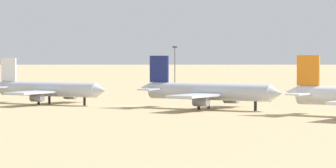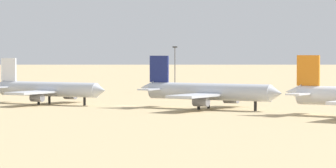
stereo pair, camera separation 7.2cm
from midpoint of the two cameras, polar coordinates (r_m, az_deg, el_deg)
name	(u,v)px [view 2 (the right image)]	position (r m, az deg, el deg)	size (l,w,h in m)	color
ground	(125,106)	(250.25, -2.69, -1.36)	(4000.00, 4000.00, 0.00)	tan
ridge_far_west	(186,19)	(1352.66, 1.11, 4.05)	(320.68, 242.37, 123.86)	slate
parked_jet_white_2	(47,89)	(258.95, -7.50, -0.32)	(38.89, 32.53, 12.89)	silver
parked_jet_navy_3	(208,92)	(234.99, 2.49, -0.48)	(41.39, 34.71, 13.69)	silver
light_pole_east	(175,66)	(330.58, 0.44, 1.13)	(1.80, 0.50, 16.60)	#59595E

